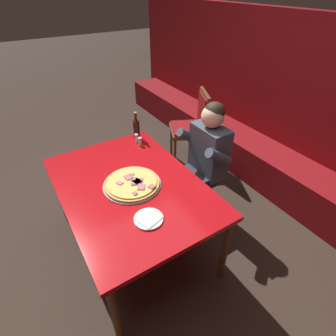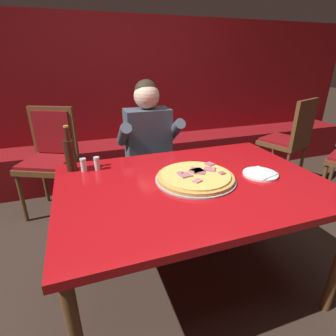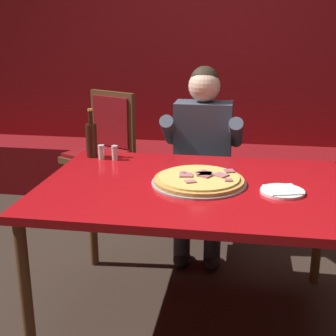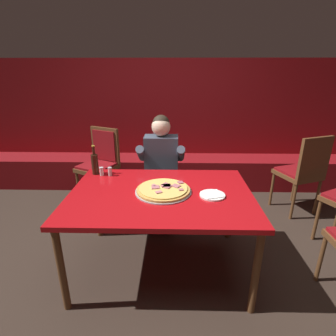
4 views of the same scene
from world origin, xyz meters
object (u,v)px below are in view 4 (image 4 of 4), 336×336
object	(u,v)px
shaker_parmesan	(102,172)
dining_chair_side_aisle	(101,160)
dining_chair_by_booth	(304,169)
diner_seated_blue_shirt	(161,167)
plate_white_paper	(212,195)
beer_bottle	(95,163)
pizza	(163,190)
main_dining_table	(161,200)
shaker_oregano	(110,172)

from	to	relation	value
shaker_parmesan	dining_chair_side_aisle	xyz separation A→B (m)	(-0.28, 0.97, -0.21)
dining_chair_by_booth	diner_seated_blue_shirt	bearing A→B (deg)	-171.88
plate_white_paper	beer_bottle	world-z (taller)	beer_bottle
pizza	dining_chair_side_aisle	distance (m)	1.61
main_dining_table	diner_seated_blue_shirt	size ratio (longest dim) A/B	1.20
diner_seated_blue_shirt	dining_chair_side_aisle	size ratio (longest dim) A/B	1.26
shaker_oregano	dining_chair_by_booth	world-z (taller)	dining_chair_by_booth
shaker_parmesan	diner_seated_blue_shirt	distance (m)	0.71
plate_white_paper	shaker_oregano	bearing A→B (deg)	155.94
beer_bottle	shaker_parmesan	xyz separation A→B (m)	(0.07, -0.04, -0.07)
main_dining_table	pizza	bearing A→B (deg)	34.10
pizza	dining_chair_side_aisle	size ratio (longest dim) A/B	0.47
shaker_oregano	dining_chair_side_aisle	distance (m)	1.06
main_dining_table	diner_seated_blue_shirt	xyz separation A→B (m)	(-0.03, 0.79, 0.01)
diner_seated_blue_shirt	pizza	bearing A→B (deg)	-85.73
diner_seated_blue_shirt	dining_chair_side_aisle	world-z (taller)	diner_seated_blue_shirt
main_dining_table	plate_white_paper	bearing A→B (deg)	-7.20
beer_bottle	shaker_parmesan	bearing A→B (deg)	-29.99
shaker_oregano	shaker_parmesan	bearing A→B (deg)	178.05
plate_white_paper	shaker_parmesan	bearing A→B (deg)	157.56
pizza	dining_chair_by_booth	xyz separation A→B (m)	(1.68, 1.02, -0.19)
main_dining_table	shaker_parmesan	distance (m)	0.71
plate_white_paper	diner_seated_blue_shirt	xyz separation A→B (m)	(-0.46, 0.84, -0.07)
beer_bottle	shaker_oregano	bearing A→B (deg)	-15.86
beer_bottle	dining_chair_side_aisle	size ratio (longest dim) A/B	0.29
main_dining_table	beer_bottle	size ratio (longest dim) A/B	5.26
pizza	shaker_oregano	world-z (taller)	shaker_oregano
beer_bottle	shaker_parmesan	size ratio (longest dim) A/B	3.40
plate_white_paper	beer_bottle	xyz separation A→B (m)	(-1.09, 0.46, 0.10)
beer_bottle	shaker_oregano	xyz separation A→B (m)	(0.15, -0.04, -0.07)
shaker_oregano	dining_chair_side_aisle	world-z (taller)	dining_chair_side_aisle
dining_chair_by_booth	dining_chair_side_aisle	bearing A→B (deg)	173.51
main_dining_table	pizza	xyz separation A→B (m)	(0.02, 0.02, 0.08)
dining_chair_by_booth	plate_white_paper	bearing A→B (deg)	-139.44
plate_white_paper	dining_chair_by_booth	size ratio (longest dim) A/B	0.20
pizza	diner_seated_blue_shirt	world-z (taller)	diner_seated_blue_shirt
main_dining_table	dining_chair_side_aisle	bearing A→B (deg)	123.37
diner_seated_blue_shirt	main_dining_table	bearing A→B (deg)	-87.50
pizza	dining_chair_by_booth	size ratio (longest dim) A/B	0.47
main_dining_table	diner_seated_blue_shirt	bearing A→B (deg)	92.50
pizza	shaker_parmesan	distance (m)	0.71
pizza	shaker_parmesan	xyz separation A→B (m)	(-0.62, 0.35, 0.02)
pizza	beer_bottle	distance (m)	0.80
beer_bottle	dining_chair_by_booth	world-z (taller)	beer_bottle
main_dining_table	dining_chair_by_booth	bearing A→B (deg)	31.36
main_dining_table	beer_bottle	xyz separation A→B (m)	(-0.66, 0.41, 0.18)
pizza	beer_bottle	size ratio (longest dim) A/B	1.63
shaker_oregano	dining_chair_side_aisle	xyz separation A→B (m)	(-0.37, 0.97, -0.21)
main_dining_table	plate_white_paper	distance (m)	0.44
pizza	dining_chair_side_aisle	bearing A→B (deg)	124.38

